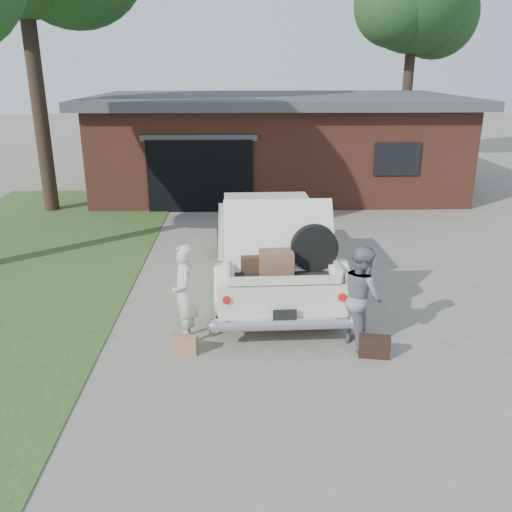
{
  "coord_description": "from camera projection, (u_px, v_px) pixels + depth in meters",
  "views": [
    {
      "loc": [
        -0.25,
        -8.41,
        4.27
      ],
      "look_at": [
        0.0,
        0.6,
        1.1
      ],
      "focal_mm": 38.0,
      "sensor_mm": 36.0,
      "label": 1
    }
  ],
  "objects": [
    {
      "name": "house",
      "position": [
        275.0,
        142.0,
        19.65
      ],
      "size": [
        12.8,
        7.8,
        3.3
      ],
      "color": "brown",
      "rests_on": "ground"
    },
    {
      "name": "woman_left",
      "position": [
        184.0,
        294.0,
        8.66
      ],
      "size": [
        0.51,
        0.67,
        1.64
      ],
      "primitive_type": "imported",
      "rotation": [
        0.0,
        0.0,
        -1.36
      ],
      "color": "beige",
      "rests_on": "ground"
    },
    {
      "name": "suitcase_left",
      "position": [
        185.0,
        344.0,
        8.47
      ],
      "size": [
        0.42,
        0.23,
        0.31
      ],
      "primitive_type": "cube",
      "rotation": [
        0.0,
        0.0,
        -0.27
      ],
      "color": "#A16F52",
      "rests_on": "ground"
    },
    {
      "name": "woman_right",
      "position": [
        361.0,
        296.0,
        8.57
      ],
      "size": [
        0.87,
        0.97,
        1.66
      ],
      "primitive_type": "imported",
      "rotation": [
        0.0,
        0.0,
        1.93
      ],
      "color": "gray",
      "rests_on": "ground"
    },
    {
      "name": "suitcase_right",
      "position": [
        374.0,
        347.0,
        8.34
      ],
      "size": [
        0.49,
        0.23,
        0.37
      ],
      "primitive_type": "cube",
      "rotation": [
        0.0,
        0.0,
        -0.17
      ],
      "color": "black",
      "rests_on": "ground"
    },
    {
      "name": "grass_strip",
      "position": [
        6.0,
        269.0,
        12.04
      ],
      "size": [
        6.0,
        16.0,
        0.02
      ],
      "primitive_type": "cube",
      "color": "#2D4C1E",
      "rests_on": "ground"
    },
    {
      "name": "tree_right",
      "position": [
        417.0,
        1.0,
        22.5
      ],
      "size": [
        5.55,
        4.83,
        9.56
      ],
      "color": "#38281E",
      "rests_on": "ground"
    },
    {
      "name": "sedan",
      "position": [
        270.0,
        246.0,
        10.96
      ],
      "size": [
        2.38,
        5.72,
        2.14
      ],
      "rotation": [
        0.0,
        0.0,
        0.03
      ],
      "color": "silver",
      "rests_on": "ground"
    },
    {
      "name": "ground",
      "position": [
        257.0,
        327.0,
        9.36
      ],
      "size": [
        90.0,
        90.0,
        0.0
      ],
      "primitive_type": "plane",
      "color": "gray",
      "rests_on": "ground"
    }
  ]
}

